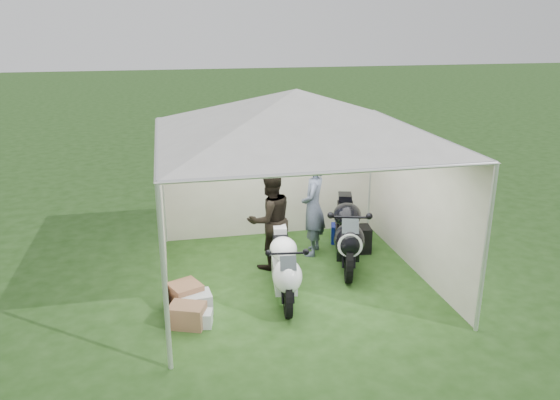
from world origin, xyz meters
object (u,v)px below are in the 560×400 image
(motorcycle_white, at_px, (284,266))
(motorcycle_black, at_px, (347,232))
(crate_2, at_px, (201,319))
(equipment_box, at_px, (357,239))
(crate_1, at_px, (186,296))
(canopy_tent, at_px, (296,118))
(paddock_stand, at_px, (343,234))
(person_blue_jacket, at_px, (313,207))
(person_dark_jacket, at_px, (270,220))
(crate_3, at_px, (187,315))
(crate_0, at_px, (196,303))

(motorcycle_white, xyz_separation_m, motorcycle_black, (1.27, 0.91, 0.08))
(motorcycle_white, relative_size, crate_2, 6.50)
(equipment_box, distance_m, crate_1, 3.38)
(equipment_box, bearing_deg, motorcycle_black, -126.48)
(canopy_tent, bearing_deg, crate_2, -143.70)
(paddock_stand, height_order, person_blue_jacket, person_blue_jacket)
(canopy_tent, height_order, crate_2, canopy_tent)
(person_dark_jacket, xyz_separation_m, crate_2, (-1.27, -1.65, -0.72))
(canopy_tent, bearing_deg, paddock_stand, 45.09)
(paddock_stand, bearing_deg, canopy_tent, -134.91)
(crate_3, bearing_deg, motorcycle_white, 19.31)
(person_dark_jacket, distance_m, crate_3, 2.28)
(crate_2, xyz_separation_m, crate_3, (-0.18, 0.04, 0.05))
(equipment_box, bearing_deg, person_blue_jacket, 173.85)
(crate_1, bearing_deg, equipment_box, 24.34)
(person_dark_jacket, height_order, person_blue_jacket, person_blue_jacket)
(paddock_stand, bearing_deg, motorcycle_black, -105.63)
(crate_0, xyz_separation_m, crate_3, (-0.14, -0.35, 0.01))
(equipment_box, bearing_deg, motorcycle_white, -139.44)
(person_dark_jacket, distance_m, crate_2, 2.21)
(crate_0, bearing_deg, crate_1, 129.24)
(motorcycle_white, relative_size, motorcycle_black, 0.88)
(paddock_stand, relative_size, crate_2, 1.60)
(motorcycle_white, distance_m, equipment_box, 2.17)
(canopy_tent, distance_m, crate_0, 3.02)
(person_blue_jacket, height_order, equipment_box, person_blue_jacket)
(equipment_box, xyz_separation_m, crate_0, (-2.95, -1.56, -0.09))
(motorcycle_black, height_order, crate_1, motorcycle_black)
(canopy_tent, bearing_deg, motorcycle_black, 17.15)
(crate_1, bearing_deg, person_dark_jacket, 37.29)
(motorcycle_black, bearing_deg, equipment_box, 69.15)
(canopy_tent, bearing_deg, crate_1, -160.99)
(crate_2, distance_m, crate_3, 0.19)
(person_blue_jacket, xyz_separation_m, crate_1, (-2.29, -1.48, -0.68))
(motorcycle_white, height_order, paddock_stand, motorcycle_white)
(motorcycle_black, distance_m, crate_1, 2.89)
(motorcycle_white, xyz_separation_m, crate_0, (-1.31, -0.16, -0.36))
(crate_2, bearing_deg, motorcycle_white, 23.25)
(motorcycle_white, bearing_deg, canopy_tent, 70.82)
(crate_0, bearing_deg, person_dark_jacket, 43.98)
(canopy_tent, xyz_separation_m, crate_1, (-1.75, -0.60, -2.39))
(motorcycle_white, distance_m, crate_1, 1.48)
(motorcycle_black, bearing_deg, motorcycle_white, -128.86)
(motorcycle_white, bearing_deg, motorcycle_black, 42.77)
(person_dark_jacket, height_order, crate_3, person_dark_jacket)
(person_blue_jacket, relative_size, crate_2, 6.05)
(crate_3, bearing_deg, crate_2, -11.40)
(motorcycle_white, relative_size, person_dark_jacket, 1.12)
(canopy_tent, height_order, person_dark_jacket, canopy_tent)
(paddock_stand, height_order, crate_0, paddock_stand)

